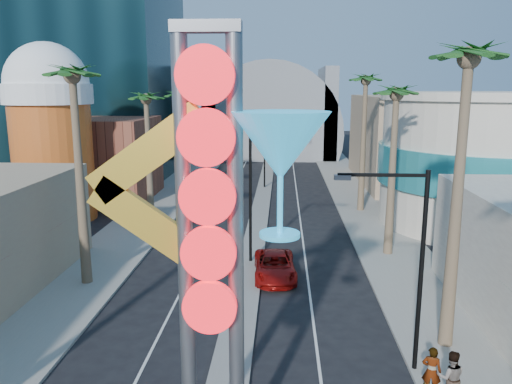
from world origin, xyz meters
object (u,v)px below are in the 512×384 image
red_pickup (275,266)px  pedestrian_b (451,377)px  pedestrian_a (432,371)px  neon_sign (240,223)px

red_pickup → pedestrian_b: size_ratio=2.62×
pedestrian_a → pedestrian_b: pedestrian_b is taller
pedestrian_a → red_pickup: bearing=-43.9°
neon_sign → pedestrian_a: bearing=26.9°
neon_sign → pedestrian_b: (7.01, 2.86, -6.18)m
neon_sign → pedestrian_a: (6.48, 3.30, -6.23)m
red_pickup → pedestrian_a: pedestrian_a is taller
neon_sign → pedestrian_b: 9.77m
neon_sign → pedestrian_b: bearing=22.2°
red_pickup → pedestrian_a: (5.72, -11.32, 0.37)m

